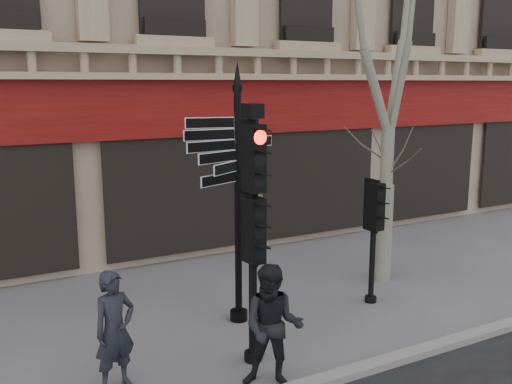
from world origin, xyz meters
TOP-DOWN VIEW (x-y plane):
  - ground at (0.00, 0.00)m, footprint 80.00×80.00m
  - kerb at (0.00, -1.40)m, footprint 80.00×0.25m
  - fingerpost at (-0.30, 1.16)m, footprint 2.24×2.24m
  - traffic_signal_main at (-0.80, -0.29)m, footprint 0.45×0.33m
  - traffic_signal_secondary at (2.32, 0.70)m, footprint 0.40×0.29m
  - plane_tree at (3.38, 1.58)m, footprint 3.01×3.01m
  - pedestrian_a at (-2.82, -0.07)m, footprint 0.70×0.56m
  - pedestrian_b at (-0.91, -1.08)m, footprint 1.08×1.04m

SIDE VIEW (x-z plane):
  - ground at x=0.00m, z-range 0.00..0.00m
  - kerb at x=0.00m, z-range 0.00..0.12m
  - pedestrian_a at x=-2.82m, z-range 0.00..1.69m
  - pedestrian_b at x=-0.91m, z-range 0.00..1.76m
  - traffic_signal_secondary at x=2.32m, z-range 0.46..2.80m
  - traffic_signal_main at x=-0.80m, z-range 0.51..4.39m
  - fingerpost at x=-0.30m, z-range 0.78..5.31m
  - plane_tree at x=3.38m, z-range 1.62..9.62m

